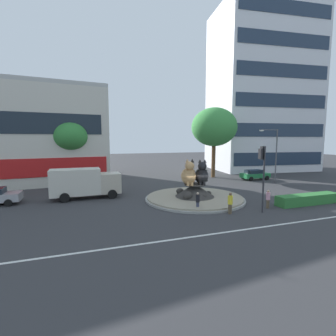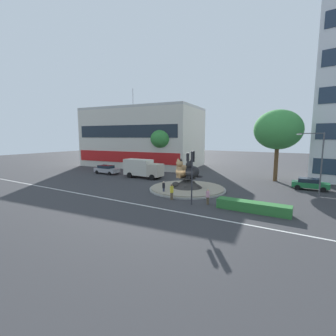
{
  "view_description": "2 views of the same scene",
  "coord_description": "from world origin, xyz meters",
  "px_view_note": "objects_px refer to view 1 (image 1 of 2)",
  "views": [
    {
      "loc": [
        -10.15,
        -21.46,
        5.86
      ],
      "look_at": [
        -2.35,
        1.14,
        3.07
      ],
      "focal_mm": 26.41,
      "sensor_mm": 36.0,
      "label": 1
    },
    {
      "loc": [
        12.95,
        -26.52,
        6.78
      ],
      "look_at": [
        -3.22,
        0.6,
        2.49
      ],
      "focal_mm": 25.27,
      "sensor_mm": 36.0,
      "label": 2
    }
  ],
  "objects_px": {
    "shophouse_block": "(5,135)",
    "delivery_box_truck": "(85,182)",
    "pedestrian_yellow_shirt": "(230,203)",
    "broadleaf_tree_behind_island": "(214,127)",
    "traffic_light_mast": "(263,165)",
    "pedestrian_black_shirt": "(198,201)",
    "second_tree_near_tower": "(71,137)",
    "streetlight_arm": "(274,151)",
    "cat_statue_black": "(202,175)",
    "pedestrian_pink_shirt": "(268,199)",
    "office_tower": "(262,92)",
    "cat_statue_calico": "(189,175)",
    "hatchback_near_shophouse": "(255,174)"
  },
  "relations": [
    {
      "from": "pedestrian_black_shirt",
      "to": "pedestrian_yellow_shirt",
      "type": "bearing_deg",
      "value": 29.82
    },
    {
      "from": "traffic_light_mast",
      "to": "office_tower",
      "type": "relative_size",
      "value": 0.18
    },
    {
      "from": "second_tree_near_tower",
      "to": "streetlight_arm",
      "type": "xyz_separation_m",
      "value": [
        25.51,
        -7.05,
        -1.87
      ]
    },
    {
      "from": "traffic_light_mast",
      "to": "streetlight_arm",
      "type": "bearing_deg",
      "value": -51.58
    },
    {
      "from": "cat_statue_calico",
      "to": "delivery_box_truck",
      "type": "distance_m",
      "value": 10.32
    },
    {
      "from": "shophouse_block",
      "to": "pedestrian_black_shirt",
      "type": "height_order",
      "value": "shophouse_block"
    },
    {
      "from": "pedestrian_yellow_shirt",
      "to": "hatchback_near_shophouse",
      "type": "bearing_deg",
      "value": 112.7
    },
    {
      "from": "broadleaf_tree_behind_island",
      "to": "pedestrian_black_shirt",
      "type": "bearing_deg",
      "value": -123.2
    },
    {
      "from": "traffic_light_mast",
      "to": "pedestrian_pink_shirt",
      "type": "distance_m",
      "value": 3.48
    },
    {
      "from": "pedestrian_pink_shirt",
      "to": "hatchback_near_shophouse",
      "type": "relative_size",
      "value": 0.38
    },
    {
      "from": "pedestrian_pink_shirt",
      "to": "streetlight_arm",
      "type": "bearing_deg",
      "value": -135.85
    },
    {
      "from": "office_tower",
      "to": "pedestrian_black_shirt",
      "type": "xyz_separation_m",
      "value": [
        -24.21,
        -22.35,
        -14.01
      ]
    },
    {
      "from": "streetlight_arm",
      "to": "pedestrian_yellow_shirt",
      "type": "xyz_separation_m",
      "value": [
        -13.31,
        -10.15,
        -3.37
      ]
    },
    {
      "from": "pedestrian_yellow_shirt",
      "to": "broadleaf_tree_behind_island",
      "type": "bearing_deg",
      "value": 131.38
    },
    {
      "from": "cat_statue_black",
      "to": "traffic_light_mast",
      "type": "xyz_separation_m",
      "value": [
        2.52,
        -5.51,
        1.44
      ]
    },
    {
      "from": "cat_statue_calico",
      "to": "second_tree_near_tower",
      "type": "xyz_separation_m",
      "value": [
        -10.83,
        12.21,
        3.65
      ]
    },
    {
      "from": "pedestrian_yellow_shirt",
      "to": "streetlight_arm",
      "type": "bearing_deg",
      "value": 104.12
    },
    {
      "from": "broadleaf_tree_behind_island",
      "to": "second_tree_near_tower",
      "type": "height_order",
      "value": "broadleaf_tree_behind_island"
    },
    {
      "from": "shophouse_block",
      "to": "pedestrian_yellow_shirt",
      "type": "distance_m",
      "value": 31.19
    },
    {
      "from": "shophouse_block",
      "to": "hatchback_near_shophouse",
      "type": "relative_size",
      "value": 6.39
    },
    {
      "from": "shophouse_block",
      "to": "pedestrian_pink_shirt",
      "type": "bearing_deg",
      "value": -47.66
    },
    {
      "from": "cat_statue_calico",
      "to": "hatchback_near_shophouse",
      "type": "distance_m",
      "value": 16.35
    },
    {
      "from": "office_tower",
      "to": "delivery_box_truck",
      "type": "height_order",
      "value": "office_tower"
    },
    {
      "from": "pedestrian_pink_shirt",
      "to": "pedestrian_yellow_shirt",
      "type": "xyz_separation_m",
      "value": [
        -3.96,
        -0.34,
        0.06
      ]
    },
    {
      "from": "streetlight_arm",
      "to": "hatchback_near_shophouse",
      "type": "relative_size",
      "value": 1.73
    },
    {
      "from": "broadleaf_tree_behind_island",
      "to": "delivery_box_truck",
      "type": "height_order",
      "value": "broadleaf_tree_behind_island"
    },
    {
      "from": "office_tower",
      "to": "traffic_light_mast",
      "type": "bearing_deg",
      "value": -121.57
    },
    {
      "from": "office_tower",
      "to": "shophouse_block",
      "type": "bearing_deg",
      "value": -171.03
    },
    {
      "from": "shophouse_block",
      "to": "second_tree_near_tower",
      "type": "relative_size",
      "value": 3.31
    },
    {
      "from": "broadleaf_tree_behind_island",
      "to": "second_tree_near_tower",
      "type": "distance_m",
      "value": 20.45
    },
    {
      "from": "traffic_light_mast",
      "to": "broadleaf_tree_behind_island",
      "type": "relative_size",
      "value": 0.5
    },
    {
      "from": "traffic_light_mast",
      "to": "broadleaf_tree_behind_island",
      "type": "bearing_deg",
      "value": -23.93
    },
    {
      "from": "office_tower",
      "to": "cat_statue_black",
      "type": "bearing_deg",
      "value": -132.26
    },
    {
      "from": "traffic_light_mast",
      "to": "pedestrian_yellow_shirt",
      "type": "distance_m",
      "value": 3.95
    },
    {
      "from": "broadleaf_tree_behind_island",
      "to": "second_tree_near_tower",
      "type": "bearing_deg",
      "value": -179.89
    },
    {
      "from": "broadleaf_tree_behind_island",
      "to": "hatchback_near_shophouse",
      "type": "height_order",
      "value": "broadleaf_tree_behind_island"
    },
    {
      "from": "traffic_light_mast",
      "to": "streetlight_arm",
      "type": "relative_size",
      "value": 0.74
    },
    {
      "from": "office_tower",
      "to": "pedestrian_black_shirt",
      "type": "distance_m",
      "value": 35.81
    },
    {
      "from": "pedestrian_pink_shirt",
      "to": "pedestrian_black_shirt",
      "type": "xyz_separation_m",
      "value": [
        -5.99,
        1.3,
        -0.01
      ]
    },
    {
      "from": "cat_statue_black",
      "to": "pedestrian_pink_shirt",
      "type": "relative_size",
      "value": 1.53
    },
    {
      "from": "shophouse_block",
      "to": "pedestrian_pink_shirt",
      "type": "distance_m",
      "value": 33.73
    },
    {
      "from": "cat_statue_calico",
      "to": "second_tree_near_tower",
      "type": "relative_size",
      "value": 0.31
    },
    {
      "from": "cat_statue_calico",
      "to": "traffic_light_mast",
      "type": "xyz_separation_m",
      "value": [
        3.9,
        -5.49,
        1.41
      ]
    },
    {
      "from": "shophouse_block",
      "to": "delivery_box_truck",
      "type": "relative_size",
      "value": 3.98
    },
    {
      "from": "traffic_light_mast",
      "to": "delivery_box_truck",
      "type": "height_order",
      "value": "traffic_light_mast"
    },
    {
      "from": "cat_statue_calico",
      "to": "broadleaf_tree_behind_island",
      "type": "height_order",
      "value": "broadleaf_tree_behind_island"
    },
    {
      "from": "cat_statue_black",
      "to": "shophouse_block",
      "type": "bearing_deg",
      "value": -110.65
    },
    {
      "from": "streetlight_arm",
      "to": "hatchback_near_shophouse",
      "type": "distance_m",
      "value": 4.62
    },
    {
      "from": "cat_statue_black",
      "to": "broadleaf_tree_behind_island",
      "type": "height_order",
      "value": "broadleaf_tree_behind_island"
    },
    {
      "from": "traffic_light_mast",
      "to": "second_tree_near_tower",
      "type": "relative_size",
      "value": 0.66
    }
  ]
}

